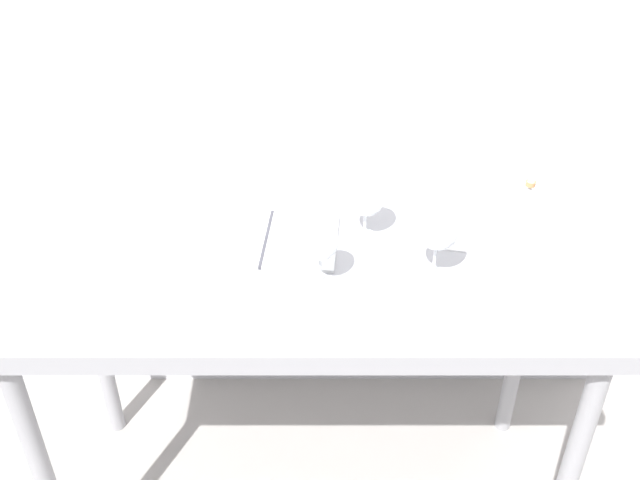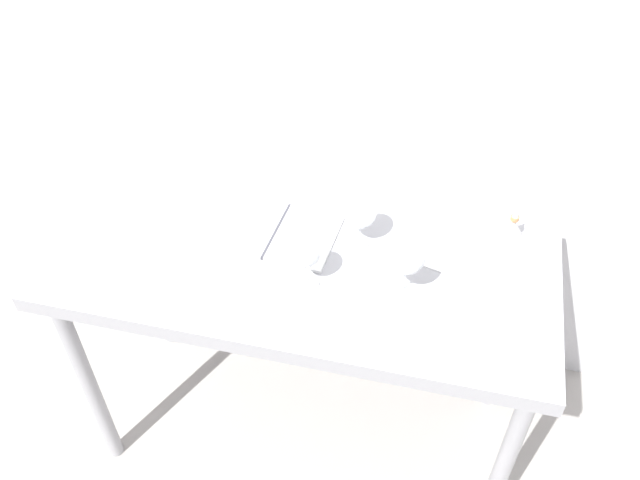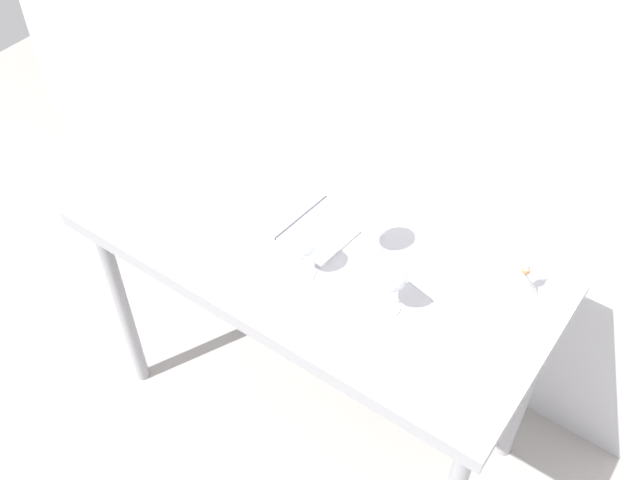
% 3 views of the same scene
% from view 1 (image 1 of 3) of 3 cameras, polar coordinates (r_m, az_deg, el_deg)
% --- Properties ---
extents(back_wall, '(3.80, 0.04, 2.60)m').
position_cam_1_polar(back_wall, '(2.01, -0.87, 16.54)').
color(back_wall, silver).
rests_on(back_wall, ground_plane).
extents(steel_counter, '(1.40, 0.65, 0.90)m').
position_cam_1_polar(steel_counter, '(1.82, -0.96, -4.06)').
color(steel_counter, '#99999E').
rests_on(steel_counter, ground_plane).
extents(wine_glass_near_right, '(0.09, 0.09, 0.18)m').
position_cam_1_polar(wine_glass_near_right, '(1.64, 9.04, 0.71)').
color(wine_glass_near_right, white).
rests_on(wine_glass_near_right, steel_counter).
extents(wine_glass_near_center, '(0.08, 0.08, 0.16)m').
position_cam_1_polar(wine_glass_near_center, '(1.61, 0.10, -0.34)').
color(wine_glass_near_center, white).
rests_on(wine_glass_near_center, steel_counter).
extents(wine_glass_far_right, '(0.09, 0.09, 0.16)m').
position_cam_1_polar(wine_glass_far_right, '(1.77, 3.62, 3.14)').
color(wine_glass_far_right, white).
rests_on(wine_glass_far_right, steel_counter).
extents(open_notebook, '(0.36, 0.26, 0.01)m').
position_cam_1_polar(open_notebook, '(1.82, -3.98, 0.09)').
color(open_notebook, white).
rests_on(open_notebook, steel_counter).
extents(tasting_sheet_upper, '(0.20, 0.27, 0.00)m').
position_cam_1_polar(tasting_sheet_upper, '(1.91, 9.21, 1.47)').
color(tasting_sheet_upper, white).
rests_on(tasting_sheet_upper, steel_counter).
extents(tasting_sheet_lower, '(0.28, 0.30, 0.00)m').
position_cam_1_polar(tasting_sheet_lower, '(1.92, -12.04, 1.37)').
color(tasting_sheet_lower, white).
rests_on(tasting_sheet_lower, steel_counter).
extents(decanter_funnel, '(0.10, 0.10, 0.14)m').
position_cam_1_polar(decanter_funnel, '(1.95, 15.59, 2.90)').
color(decanter_funnel, silver).
rests_on(decanter_funnel, steel_counter).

